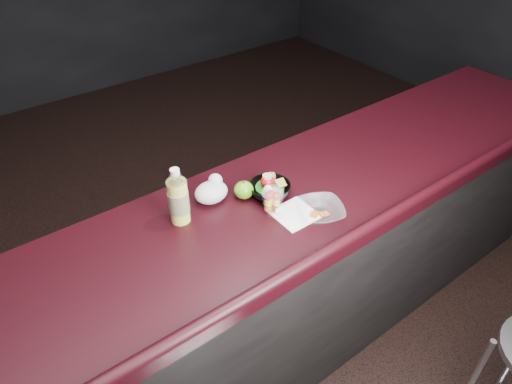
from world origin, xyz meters
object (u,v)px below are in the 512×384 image
lemonade_bottle (178,200)px  takeout_bowl (320,211)px  snack_bowl (270,189)px  green_apple (244,190)px  fruit_cup (273,200)px

lemonade_bottle → takeout_bowl: (0.45, -0.30, -0.08)m
snack_bowl → green_apple: bearing=151.6°
snack_bowl → takeout_bowl: 0.24m
fruit_cup → takeout_bowl: (0.14, -0.13, -0.04)m
snack_bowl → takeout_bowl: bearing=-70.8°
lemonade_bottle → green_apple: bearing=-6.1°
lemonade_bottle → snack_bowl: (0.38, -0.08, -0.07)m
lemonade_bottle → takeout_bowl: 0.55m
fruit_cup → snack_bowl: (0.06, 0.10, -0.03)m
lemonade_bottle → green_apple: lemonade_bottle is taller
lemonade_bottle → takeout_bowl: lemonade_bottle is taller
lemonade_bottle → takeout_bowl: size_ratio=0.98×
fruit_cup → lemonade_bottle: bearing=150.5°
green_apple → takeout_bowl: 0.32m
fruit_cup → takeout_bowl: 0.19m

